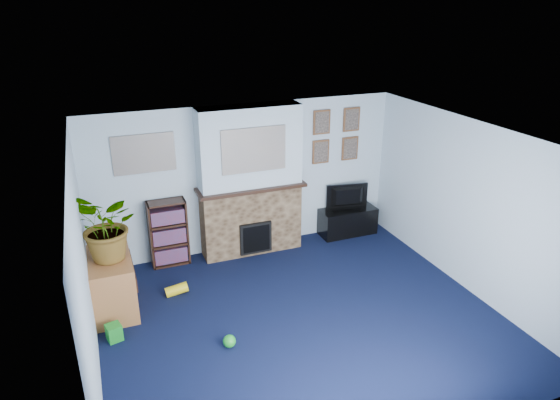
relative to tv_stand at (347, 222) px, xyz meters
name	(u,v)px	position (x,y,z in m)	size (l,w,h in m)	color
floor	(302,319)	(-1.77, -2.03, -0.23)	(5.00, 4.50, 0.01)	black
ceiling	(305,140)	(-1.77, -2.03, 2.17)	(5.00, 4.50, 0.01)	white
wall_back	(246,178)	(-1.77, 0.22, 0.97)	(5.00, 0.04, 2.40)	silver
wall_front	(413,349)	(-1.77, -4.28, 0.97)	(5.00, 0.04, 2.40)	silver
wall_left	(84,275)	(-4.27, -2.03, 0.97)	(0.04, 4.50, 2.40)	silver
wall_right	(468,207)	(0.73, -2.03, 0.97)	(0.04, 4.50, 2.40)	silver
chimney_breast	(250,183)	(-1.77, 0.02, 0.96)	(1.72, 0.50, 2.40)	brown
collage_main	(254,150)	(-1.77, -0.19, 1.55)	(1.00, 0.03, 0.68)	gray
collage_left	(144,154)	(-3.32, 0.21, 1.55)	(0.90, 0.03, 0.58)	gray
portrait_tl	(322,122)	(-0.47, 0.20, 1.77)	(0.30, 0.03, 0.40)	brown
portrait_tr	(351,119)	(0.08, 0.20, 1.77)	(0.30, 0.03, 0.40)	brown
portrait_bl	(321,152)	(-0.47, 0.20, 1.27)	(0.30, 0.03, 0.40)	brown
portrait_br	(350,148)	(0.08, 0.20, 1.27)	(0.30, 0.03, 0.40)	brown
tv_stand	(347,222)	(0.00, 0.00, 0.00)	(0.99, 0.42, 0.47)	black
television	(348,197)	(0.00, 0.02, 0.46)	(0.74, 0.10, 0.43)	black
bookshelf	(169,234)	(-3.09, 0.08, 0.28)	(0.58, 0.28, 1.05)	black
sideboard	(112,286)	(-4.01, -0.90, 0.12)	(0.55, 0.98, 0.77)	#9F6133
potted_plant	(108,226)	(-3.96, -0.95, 1.01)	(0.84, 0.73, 0.94)	#26661E
mantel_clock	(243,183)	(-1.90, -0.03, 1.00)	(0.09, 0.05, 0.13)	gold
mantel_candle	(271,178)	(-1.44, -0.03, 1.01)	(0.04, 0.04, 0.14)	#B2BFC6
mantel_teddy	(213,187)	(-2.39, -0.03, 0.99)	(0.14, 0.14, 0.14)	gray
mantel_can	(294,177)	(-1.05, -0.03, 0.99)	(0.05, 0.05, 0.11)	#198C26
green_crate	(110,305)	(-4.07, -1.03, -0.09)	(0.38, 0.31, 0.31)	#198C26
toy_ball	(229,340)	(-2.80, -2.23, -0.14)	(0.16, 0.16, 0.16)	#198C26
toy_block	(114,332)	(-4.07, -1.59, -0.12)	(0.17, 0.17, 0.21)	#198C26
toy_tube	(177,290)	(-3.17, -0.85, -0.16)	(0.14, 0.14, 0.31)	yellow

